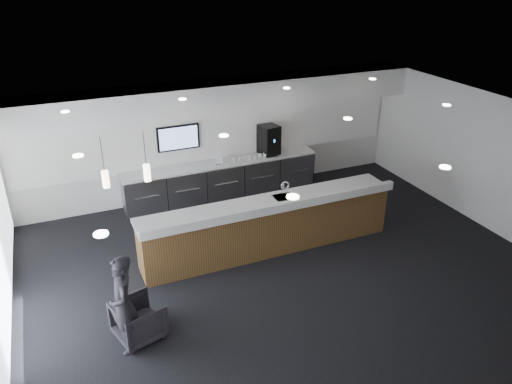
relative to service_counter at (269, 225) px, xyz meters
name	(u,v)px	position (x,y,z in m)	size (l,w,h in m)	color
ground	(285,270)	(-0.03, -0.84, -0.57)	(10.00, 10.00, 0.00)	black
ceiling	(289,125)	(-0.03, -0.84, 2.43)	(10.00, 8.00, 0.02)	black
back_wall	(216,137)	(-0.03, 3.16, 0.93)	(10.00, 0.02, 3.00)	silver
right_wall	(488,162)	(4.97, -0.84, 0.93)	(0.02, 8.00, 3.00)	silver
soffit_bulkhead	(221,96)	(-0.03, 2.71, 2.08)	(10.00, 0.90, 0.70)	white
alcove_panel	(216,134)	(-0.03, 3.13, 1.03)	(9.80, 0.06, 1.40)	white
back_credenza	(222,179)	(-0.03, 2.80, -0.10)	(5.06, 0.66, 0.95)	gray
wall_tv	(178,138)	(-1.03, 3.07, 1.08)	(1.05, 0.08, 0.62)	black
pendant_left	(145,170)	(-2.43, -0.04, 1.68)	(0.12, 0.12, 0.30)	#FFEBC6
pendant_right	(104,176)	(-3.13, -0.04, 1.68)	(0.12, 0.12, 0.30)	#FFEBC6
ceiling_can_lights	(289,127)	(-0.03, -0.84, 2.40)	(7.00, 5.00, 0.02)	white
service_counter	(269,225)	(0.00, 0.00, 0.00)	(5.46, 0.91, 1.49)	#4E301A
coffee_machine	(269,140)	(1.31, 2.88, 0.76)	(0.52, 0.61, 0.77)	black
info_sign_left	(219,160)	(-0.13, 2.69, 0.50)	(0.18, 0.02, 0.24)	white
info_sign_right	(268,151)	(1.22, 2.73, 0.51)	(0.20, 0.02, 0.27)	white
armchair	(139,320)	(-3.05, -1.62, -0.24)	(0.71, 0.73, 0.67)	black
lounge_guest	(123,305)	(-3.27, -1.80, 0.26)	(0.61, 0.40, 1.66)	black
cup_0	(270,154)	(1.26, 2.69, 0.43)	(0.11, 0.11, 0.10)	white
cup_1	(265,155)	(1.12, 2.69, 0.43)	(0.11, 0.11, 0.10)	white
cup_2	(260,156)	(0.98, 2.69, 0.43)	(0.11, 0.11, 0.10)	white
cup_3	(255,157)	(0.84, 2.69, 0.43)	(0.11, 0.11, 0.10)	white
cup_4	(250,158)	(0.70, 2.69, 0.43)	(0.11, 0.11, 0.10)	white
cup_5	(245,158)	(0.56, 2.69, 0.43)	(0.11, 0.11, 0.10)	white
cup_6	(240,159)	(0.42, 2.69, 0.43)	(0.11, 0.11, 0.10)	white
cup_7	(234,160)	(0.28, 2.69, 0.43)	(0.11, 0.11, 0.10)	white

